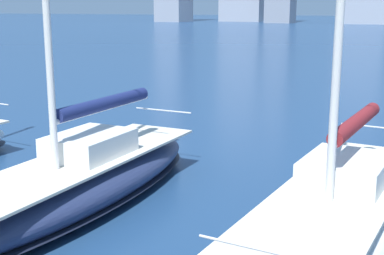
# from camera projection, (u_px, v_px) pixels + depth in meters

# --- Properties ---
(sailboat_maroon) EXTENTS (3.17, 9.36, 12.09)m
(sailboat_maroon) POSITION_uv_depth(u_px,v_px,m) (337.00, 209.00, 10.85)
(sailboat_maroon) COLOR silver
(sailboat_maroon) RESTS_ON ground
(sailboat_navy) EXTENTS (2.51, 9.35, 12.24)m
(sailboat_navy) POSITION_uv_depth(u_px,v_px,m) (78.00, 179.00, 12.60)
(sailboat_navy) COLOR navy
(sailboat_navy) RESTS_ON ground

